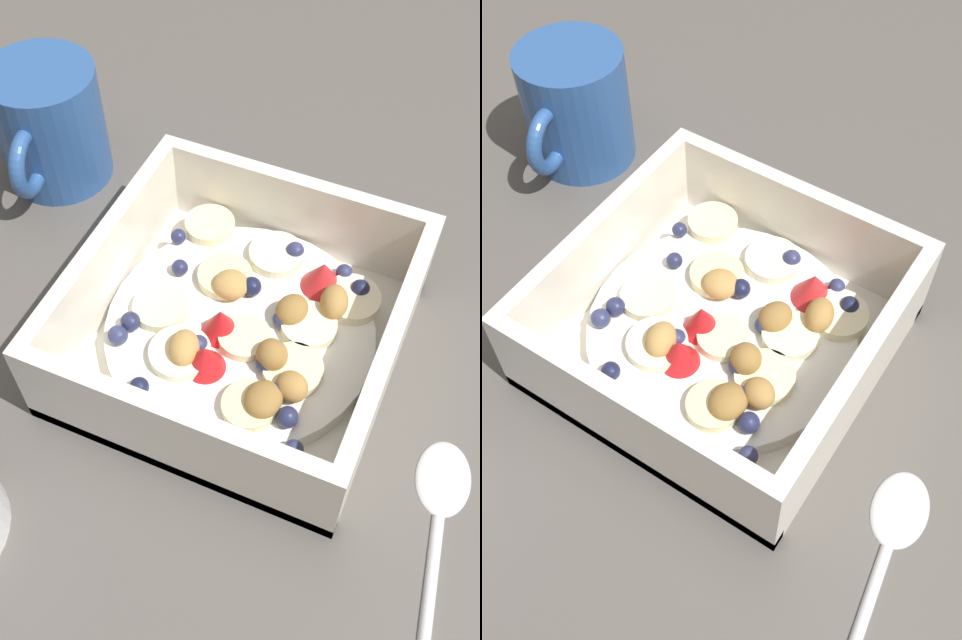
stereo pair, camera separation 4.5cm
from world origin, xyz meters
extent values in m
plane|color=#56514C|center=(0.00, 0.00, 0.00)|extent=(2.40, 2.40, 0.00)
cube|color=white|center=(-0.02, -0.01, 0.01)|extent=(0.19, 0.19, 0.01)
cube|color=white|center=(-0.02, -0.10, 0.03)|extent=(0.19, 0.01, 0.07)
cube|color=white|center=(-0.02, 0.08, 0.03)|extent=(0.19, 0.01, 0.07)
cube|color=white|center=(-0.11, -0.01, 0.03)|extent=(0.01, 0.17, 0.07)
cube|color=white|center=(0.08, -0.01, 0.03)|extent=(0.01, 0.17, 0.07)
cylinder|color=white|center=(-0.02, -0.01, 0.02)|extent=(0.17, 0.17, 0.01)
cylinder|color=#F7EFC6|center=(0.01, 0.03, 0.03)|extent=(0.05, 0.05, 0.01)
cylinder|color=beige|center=(-0.04, 0.04, 0.03)|extent=(0.04, 0.04, 0.01)
cylinder|color=beige|center=(0.01, -0.04, 0.03)|extent=(0.04, 0.04, 0.01)
cylinder|color=#F7EFC6|center=(-0.02, -0.07, 0.03)|extent=(0.05, 0.05, 0.01)
cylinder|color=#F4EAB7|center=(-0.02, 0.00, 0.03)|extent=(0.05, 0.05, 0.01)
cylinder|color=#F7EFC6|center=(-0.06, -0.02, 0.03)|extent=(0.05, 0.05, 0.01)
cylinder|color=beige|center=(0.04, -0.08, 0.03)|extent=(0.04, 0.04, 0.01)
cylinder|color=#F7EFC6|center=(-0.07, -0.05, 0.03)|extent=(0.05, 0.05, 0.01)
cylinder|color=#F4EAB7|center=(0.03, 0.00, 0.03)|extent=(0.04, 0.04, 0.01)
cylinder|color=#F4EAB7|center=(-0.06, 0.01, 0.03)|extent=(0.05, 0.05, 0.01)
cone|color=red|center=(-0.05, -0.06, 0.03)|extent=(0.04, 0.04, 0.02)
cone|color=red|center=(-0.01, 0.03, 0.03)|extent=(0.04, 0.04, 0.02)
cone|color=red|center=(-0.01, 0.00, 0.03)|extent=(0.03, 0.03, 0.02)
sphere|color=navy|center=(-0.08, 0.06, 0.03)|extent=(0.01, 0.01, 0.01)
sphere|color=#23284C|center=(-0.04, 0.01, 0.03)|extent=(0.01, 0.01, 0.01)
sphere|color=navy|center=(-0.06, -0.07, 0.03)|extent=(0.01, 0.01, 0.01)
sphere|color=#191E3D|center=(-0.01, -0.04, 0.03)|extent=(0.01, 0.01, 0.01)
sphere|color=#191E3D|center=(0.02, 0.06, 0.03)|extent=(0.01, 0.01, 0.01)
sphere|color=#23284C|center=(0.05, 0.02, 0.03)|extent=(0.01, 0.01, 0.01)
sphere|color=#191E3D|center=(-0.01, 0.00, 0.03)|extent=(0.01, 0.01, 0.01)
sphere|color=navy|center=(-0.03, -0.08, 0.03)|extent=(0.01, 0.01, 0.01)
sphere|color=#23284C|center=(0.05, -0.06, 0.03)|extent=(0.01, 0.01, 0.01)
sphere|color=#23284C|center=(-0.06, 0.03, 0.03)|extent=(0.01, 0.01, 0.01)
sphere|color=navy|center=(-0.04, -0.02, 0.03)|extent=(0.01, 0.01, 0.01)
sphere|color=#23284C|center=(0.04, -0.03, 0.03)|extent=(0.01, 0.01, 0.01)
sphere|color=navy|center=(0.05, 0.03, 0.03)|extent=(0.01, 0.01, 0.01)
sphere|color=navy|center=(0.00, 0.02, 0.03)|extent=(0.01, 0.01, 0.01)
sphere|color=#23284C|center=(-0.07, 0.04, 0.03)|extent=(0.01, 0.01, 0.01)
sphere|color=#191E3D|center=(-0.08, -0.06, 0.03)|extent=(0.01, 0.01, 0.01)
ellipsoid|color=olive|center=(-0.04, 0.01, 0.03)|extent=(0.03, 0.03, 0.02)
ellipsoid|color=#AD7F42|center=(-0.06, 0.02, 0.03)|extent=(0.03, 0.03, 0.02)
ellipsoid|color=tan|center=(0.01, 0.02, 0.03)|extent=(0.03, 0.03, 0.02)
ellipsoid|color=#AD7F42|center=(-0.07, -0.04, 0.03)|extent=(0.02, 0.03, 0.02)
ellipsoid|color=olive|center=(-0.04, -0.03, 0.03)|extent=(0.02, 0.03, 0.02)
ellipsoid|color=tan|center=(0.00, -0.03, 0.03)|extent=(0.03, 0.03, 0.02)
ellipsoid|color=olive|center=(-0.05, 0.04, 0.03)|extent=(0.02, 0.03, 0.02)
ellipsoid|color=silver|center=(-0.16, 0.03, 0.00)|extent=(0.04, 0.05, 0.01)
cylinder|color=#2D5699|center=(0.18, -0.11, 0.04)|extent=(0.08, 0.08, 0.09)
torus|color=#2D5699|center=(0.17, -0.06, 0.05)|extent=(0.02, 0.05, 0.05)
camera|label=1|loc=(-0.12, 0.23, 0.39)|focal=40.88mm
camera|label=2|loc=(-0.16, 0.21, 0.39)|focal=40.88mm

